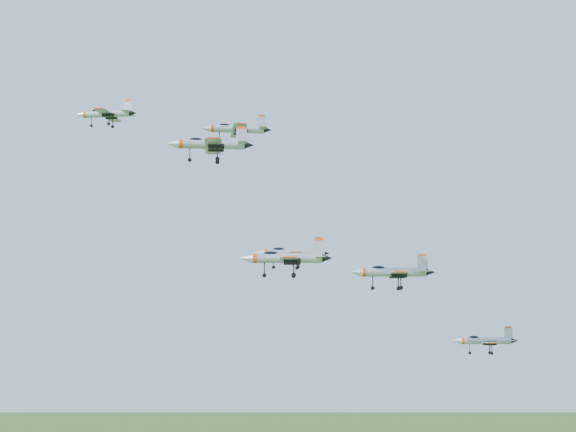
{
  "coord_description": "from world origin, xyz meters",
  "views": [
    {
      "loc": [
        9.45,
        -122.85,
        113.29
      ],
      "look_at": [
        9.41,
        1.18,
        129.53
      ],
      "focal_mm": 50.0,
      "sensor_mm": 36.0,
      "label": 1
    }
  ],
  "objects": [
    {
      "name": "jet_extra",
      "position": [
        42.28,
        12.95,
        110.01
      ],
      "size": [
        11.13,
        9.21,
        2.98
      ],
      "rotation": [
        0.0,
        0.0,
        -0.07
      ],
      "color": "#AEB3BB"
    },
    {
      "name": "jet_lead",
      "position": [
        -22.75,
        14.21,
        149.37
      ],
      "size": [
        11.28,
        9.39,
        3.01
      ],
      "rotation": [
        0.0,
        0.0,
        -0.12
      ],
      "color": "#AEB3BB"
    },
    {
      "name": "jet_right_low",
      "position": [
        8.95,
        -10.8,
        122.05
      ],
      "size": [
        13.16,
        10.79,
        3.53
      ],
      "rotation": [
        0.0,
        0.0,
        -0.0
      ],
      "color": "#AEB3BB"
    },
    {
      "name": "jet_left_low",
      "position": [
        9.76,
        5.16,
        124.07
      ],
      "size": [
        12.4,
        10.23,
        3.32
      ],
      "rotation": [
        0.0,
        0.0,
        0.05
      ],
      "color": "#AEB3BB"
    },
    {
      "name": "jet_trail",
      "position": [
        25.44,
        1.55,
        120.82
      ],
      "size": [
        13.46,
        11.06,
        3.61
      ],
      "rotation": [
        0.0,
        0.0,
        0.02
      ],
      "color": "#AEB3BB"
    },
    {
      "name": "jet_left_high",
      "position": [
        1.09,
        0.35,
        143.28
      ],
      "size": [
        11.41,
        9.51,
        3.05
      ],
      "rotation": [
        0.0,
        0.0,
        0.13
      ],
      "color": "#AEB3BB"
    },
    {
      "name": "jet_right_high",
      "position": [
        -1.41,
        -15.24,
        137.34
      ],
      "size": [
        12.17,
        10.09,
        3.25
      ],
      "rotation": [
        0.0,
        0.0,
        0.09
      ],
      "color": "#AEB3BB"
    }
  ]
}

